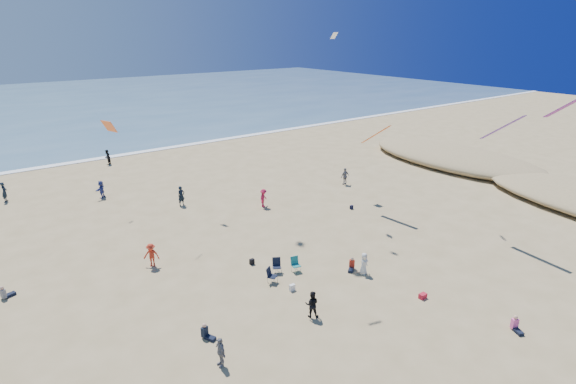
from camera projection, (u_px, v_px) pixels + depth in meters
ground at (358, 373)px, 20.49m from camera, size 220.00×220.00×0.00m
ocean at (27, 107)px, 92.10m from camera, size 220.00×100.00×0.06m
surf_line at (92, 160)px, 54.40m from camera, size 220.00×1.20×0.08m
standing_flyers at (240, 226)px, 33.88m from camera, size 35.10×45.68×1.91m
seated_group at (296, 316)px, 23.93m from camera, size 22.01×21.89×0.84m
chair_cluster at (282, 269)px, 28.51m from camera, size 2.77×1.62×1.00m
white_tote at (292, 288)px, 26.98m from camera, size 0.35×0.20×0.40m
black_backpack at (252, 262)px, 30.03m from camera, size 0.30×0.22×0.38m
cooler at (423, 296)px, 26.22m from camera, size 0.45×0.30×0.30m
navy_bag at (352, 207)px, 39.36m from camera, size 0.28×0.18×0.34m
kites_aloft at (330, 16)px, 29.70m from camera, size 43.40×40.80×29.44m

